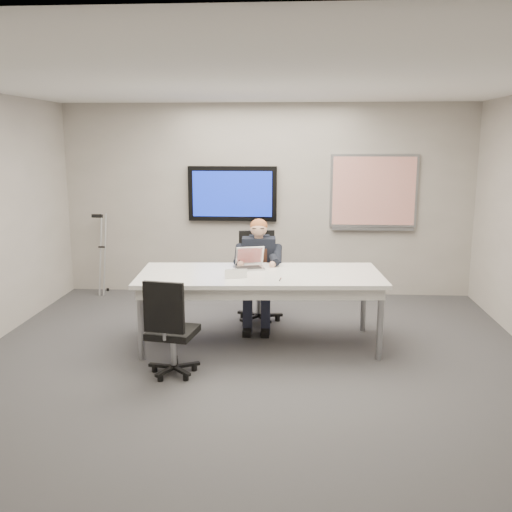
# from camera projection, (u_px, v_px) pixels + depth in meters

# --- Properties ---
(floor) EXTENTS (6.00, 6.00, 0.02)m
(floor) POSITION_uv_depth(u_px,v_px,m) (251.00, 370.00, 5.73)
(floor) COLOR #3B3B3D
(floor) RESTS_ON ground
(ceiling) EXTENTS (6.00, 6.00, 0.02)m
(ceiling) POSITION_uv_depth(u_px,v_px,m) (251.00, 81.00, 5.17)
(ceiling) COLOR white
(ceiling) RESTS_ON wall_back
(wall_back) EXTENTS (6.00, 0.02, 2.80)m
(wall_back) POSITION_uv_depth(u_px,v_px,m) (267.00, 200.00, 8.39)
(wall_back) COLOR #9E988F
(wall_back) RESTS_ON ground
(wall_front) EXTENTS (6.00, 0.02, 2.80)m
(wall_front) POSITION_uv_depth(u_px,v_px,m) (200.00, 341.00, 2.52)
(wall_front) COLOR #9E988F
(wall_front) RESTS_ON ground
(conference_table) EXTENTS (2.74, 1.29, 0.82)m
(conference_table) POSITION_uv_depth(u_px,v_px,m) (260.00, 282.00, 6.32)
(conference_table) COLOR white
(conference_table) RESTS_ON ground
(tv_display) EXTENTS (1.30, 0.09, 0.80)m
(tv_display) POSITION_uv_depth(u_px,v_px,m) (232.00, 194.00, 8.35)
(tv_display) COLOR black
(tv_display) RESTS_ON wall_back
(whiteboard) EXTENTS (1.25, 0.08, 1.10)m
(whiteboard) POSITION_uv_depth(u_px,v_px,m) (374.00, 192.00, 8.23)
(whiteboard) COLOR #92949A
(whiteboard) RESTS_ON wall_back
(office_chair_far) EXTENTS (0.63, 0.63, 1.14)m
(office_chair_far) POSITION_uv_depth(u_px,v_px,m) (258.00, 294.00, 7.24)
(office_chair_far) COLOR black
(office_chair_far) RESTS_ON ground
(office_chair_near) EXTENTS (0.54, 0.54, 0.99)m
(office_chair_near) POSITION_uv_depth(u_px,v_px,m) (172.00, 346.00, 5.54)
(office_chair_near) COLOR black
(office_chair_near) RESTS_ON ground
(seated_person) EXTENTS (0.42, 0.72, 1.33)m
(seated_person) POSITION_uv_depth(u_px,v_px,m) (258.00, 285.00, 6.95)
(seated_person) COLOR #1F2233
(seated_person) RESTS_ON office_chair_far
(crutch) EXTENTS (0.38, 0.66, 1.30)m
(crutch) POSITION_uv_depth(u_px,v_px,m) (103.00, 253.00, 8.49)
(crutch) COLOR #B1B5BA
(crutch) RESTS_ON ground
(laptop) EXTENTS (0.39, 0.40, 0.24)m
(laptop) POSITION_uv_depth(u_px,v_px,m) (249.00, 263.00, 6.56)
(laptop) COLOR silver
(laptop) RESTS_ON conference_table
(name_tent) EXTENTS (0.24, 0.11, 0.09)m
(name_tent) POSITION_uv_depth(u_px,v_px,m) (236.00, 273.00, 6.09)
(name_tent) COLOR white
(name_tent) RESTS_ON conference_table
(pen) EXTENTS (0.02, 0.13, 0.01)m
(pen) POSITION_uv_depth(u_px,v_px,m) (280.00, 279.00, 6.01)
(pen) COLOR black
(pen) RESTS_ON conference_table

